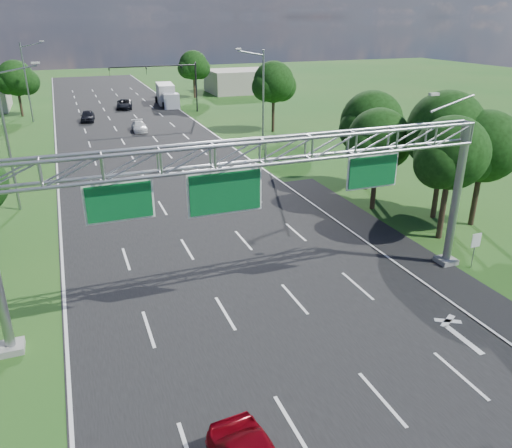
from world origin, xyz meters
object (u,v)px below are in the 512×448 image
traffic_signal (172,76)px  sign_gantry (264,165)px  regulatory_sign (476,243)px  box_truck (167,95)px

traffic_signal → sign_gantry: bearing=-97.7°
regulatory_sign → box_truck: bearing=94.1°
traffic_signal → box_truck: (0.52, 7.25, -3.63)m
sign_gantry → traffic_signal: size_ratio=1.92×
regulatory_sign → sign_gantry: bearing=175.2°
sign_gantry → box_truck: 60.98m
sign_gantry → traffic_signal: (7.15, 53.00, -1.72)m
regulatory_sign → traffic_signal: (-4.92, 54.02, 3.66)m
sign_gantry → regulatory_sign: (12.07, -1.02, -5.38)m
regulatory_sign → box_truck: box_truck is taller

